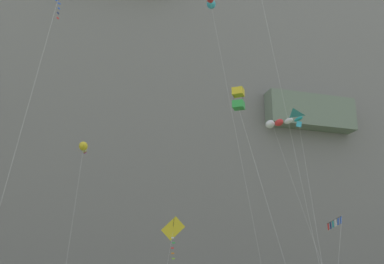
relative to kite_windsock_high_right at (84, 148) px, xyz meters
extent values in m
cube|color=slate|center=(3.92, 38.36, 23.88)|extent=(180.00, 31.43, 72.37)
cube|color=slate|center=(33.83, 21.37, 13.96)|extent=(13.86, 2.44, 4.96)
ellipsoid|color=yellow|center=(-0.11, -0.97, -0.12)|extent=(0.77, 1.05, 0.79)
ellipsoid|color=white|center=(0.01, 0.10, 0.04)|extent=(0.64, 1.01, 0.67)
ellipsoid|color=yellow|center=(0.13, 1.17, 0.20)|extent=(0.52, 0.98, 0.55)
ellipsoid|color=#CC3399|center=(0.25, 2.24, 0.36)|extent=(0.40, 0.95, 0.43)
cylinder|color=silver|center=(-0.56, -1.73, -6.21)|extent=(1.00, 2.18, 11.94)
cube|color=yellow|center=(8.57, -10.67, 1.56)|extent=(0.96, 0.96, 0.48)
cube|color=green|center=(8.57, -10.67, 0.68)|extent=(0.96, 0.96, 0.48)
cylinder|color=black|center=(8.88, -10.67, 1.12)|extent=(0.02, 0.02, 1.29)
cylinder|color=black|center=(8.26, -10.67, 1.12)|extent=(0.02, 0.02, 1.29)
cylinder|color=silver|center=(9.45, -12.34, -5.87)|extent=(1.77, 3.36, 12.63)
ellipsoid|color=white|center=(16.88, 1.48, 4.07)|extent=(1.04, 1.23, 0.87)
ellipsoid|color=red|center=(17.24, 0.38, 3.92)|extent=(0.90, 1.17, 0.74)
ellipsoid|color=white|center=(17.60, -0.72, 3.76)|extent=(0.77, 1.11, 0.60)
ellipsoid|color=teal|center=(17.96, -1.82, 3.61)|extent=(0.63, 1.05, 0.46)
cylinder|color=silver|center=(17.83, -1.67, -4.17)|extent=(1.70, 5.65, 16.02)
cylinder|color=black|center=(16.05, -8.72, -5.98)|extent=(1.60, 4.19, 0.02)
cube|color=blue|center=(15.39, -10.46, -6.22)|extent=(0.20, 0.39, 0.44)
cube|color=blue|center=(15.65, -9.77, -6.22)|extent=(0.20, 0.39, 0.44)
cube|color=white|center=(15.91, -9.07, -6.22)|extent=(0.17, 0.38, 0.44)
cube|color=teal|center=(16.18, -8.37, -6.22)|extent=(0.17, 0.38, 0.44)
cube|color=navy|center=(16.44, -7.67, -6.22)|extent=(0.16, 0.38, 0.44)
cube|color=red|center=(16.70, -6.98, -6.22)|extent=(0.17, 0.38, 0.44)
cube|color=yellow|center=(7.32, 0.18, -5.92)|extent=(1.91, 0.39, 1.89)
cylinder|color=black|center=(7.32, 0.18, -5.92)|extent=(0.04, 0.40, 1.54)
cube|color=white|center=(7.28, 0.18, -6.63)|extent=(0.23, 0.06, 0.11)
cube|color=green|center=(7.36, 0.18, -7.03)|extent=(0.23, 0.06, 0.11)
cube|color=red|center=(7.27, 0.18, -7.42)|extent=(0.23, 0.06, 0.11)
cube|color=orange|center=(7.31, 0.18, -7.82)|extent=(0.23, 0.07, 0.11)
cube|color=#8CCC33|center=(7.36, 0.18, -8.22)|extent=(0.23, 0.02, 0.11)
pyramid|color=#38B2D1|center=(14.94, -7.97, 1.03)|extent=(1.52, 1.82, 0.26)
cube|color=#38B2D1|center=(14.46, -7.79, 0.91)|extent=(0.43, 0.21, 0.48)
cylinder|color=silver|center=(14.00, -9.61, -5.64)|extent=(0.93, 3.65, 13.09)
cylinder|color=silver|center=(12.70, -8.56, 3.65)|extent=(3.01, 3.66, 31.67)
cube|color=blue|center=(-2.76, -10.51, 5.94)|extent=(0.18, 0.08, 0.09)
cube|color=blue|center=(-2.75, -10.51, 5.62)|extent=(0.14, 0.15, 0.09)
cube|color=navy|center=(-2.77, -10.51, 5.29)|extent=(0.14, 0.15, 0.09)
cube|color=red|center=(-2.76, -10.51, 4.96)|extent=(0.14, 0.15, 0.09)
cylinder|color=silver|center=(-3.99, -12.37, -2.76)|extent=(2.45, 3.72, 18.85)
ellipsoid|color=#38B2D1|center=(10.57, -0.33, 14.60)|extent=(1.19, 1.33, 0.94)
cylinder|color=silver|center=(11.85, -2.48, 1.08)|extent=(2.86, 3.66, 26.53)
camera|label=1|loc=(-2.56, -36.66, -9.92)|focal=44.73mm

